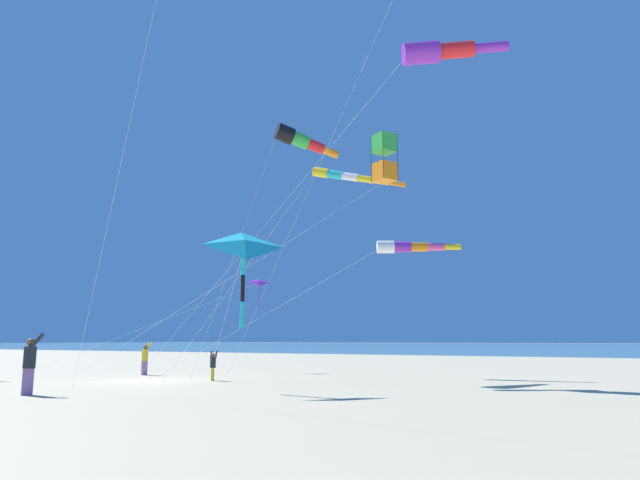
% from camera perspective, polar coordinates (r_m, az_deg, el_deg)
% --- Properties ---
extents(ground_plane, '(600.00, 600.00, 0.00)m').
position_cam_1_polar(ground_plane, '(26.45, -16.56, -13.10)').
color(ground_plane, '#C6B58C').
extents(ocean_water_strip, '(240.00, 600.00, 0.01)m').
position_cam_1_polar(ocean_water_strip, '(184.12, 24.88, -9.41)').
color(ocean_water_strip, teal).
rests_on(ocean_water_strip, ground_plane).
extents(person_adult_flyer, '(0.70, 0.67, 1.94)m').
position_cam_1_polar(person_adult_flyer, '(20.99, -26.58, -10.56)').
color(person_adult_flyer, '#8E6B9E').
rests_on(person_adult_flyer, ground_plane).
extents(person_child_green_jacket, '(0.54, 0.44, 1.61)m').
position_cam_1_polar(person_child_green_jacket, '(30.69, -16.78, -10.93)').
color(person_child_green_jacket, '#8E6B9E').
rests_on(person_child_green_jacket, ground_plane).
extents(person_child_grey_jacket, '(0.45, 0.42, 1.27)m').
position_cam_1_polar(person_child_grey_jacket, '(25.88, -10.46, -11.89)').
color(person_child_grey_jacket, gold).
rests_on(person_child_grey_jacket, ground_plane).
extents(kite_box_checkered_midright, '(7.89, 11.62, 10.74)m').
position_cam_1_polar(kite_box_checkered_midright, '(26.14, 6.32, 7.99)').
color(kite_box_checkered_midright, green).
rests_on(kite_box_checkered_midright, ground_plane).
extents(kite_windsock_black_fish_shape, '(11.13, 5.83, 11.35)m').
position_cam_1_polar(kite_windsock_black_fish_shape, '(32.05, 2.53, 6.27)').
color(kite_windsock_black_fish_shape, yellow).
rests_on(kite_windsock_black_fish_shape, ground_plane).
extents(kite_delta_green_low_center, '(9.67, 8.14, 5.19)m').
position_cam_1_polar(kite_delta_green_low_center, '(33.16, -6.08, -4.21)').
color(kite_delta_green_low_center, purple).
rests_on(kite_delta_green_low_center, ground_plane).
extents(kite_windsock_small_distant, '(7.24, 3.34, 12.55)m').
position_cam_1_polar(kite_windsock_small_distant, '(30.11, -2.10, 9.82)').
color(kite_windsock_small_distant, black).
rests_on(kite_windsock_small_distant, ground_plane).
extents(kite_windsock_teal_far_right, '(3.78, 13.28, 5.72)m').
position_cam_1_polar(kite_windsock_teal_far_right, '(24.01, 8.52, -0.69)').
color(kite_windsock_teal_far_right, white).
rests_on(kite_windsock_teal_far_right, ground_plane).
extents(kite_delta_striped_overhead, '(6.24, 7.02, 5.56)m').
position_cam_1_polar(kite_delta_striped_overhead, '(20.39, -7.43, -0.66)').
color(kite_delta_striped_overhead, '#1EB7C6').
rests_on(kite_delta_striped_overhead, ground_plane).
extents(kite_windsock_rainbow_low_near, '(4.42, 14.74, 12.94)m').
position_cam_1_polar(kite_windsock_rainbow_low_near, '(23.56, 11.65, 17.64)').
color(kite_windsock_rainbow_low_near, purple).
rests_on(kite_windsock_rainbow_low_near, ground_plane).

